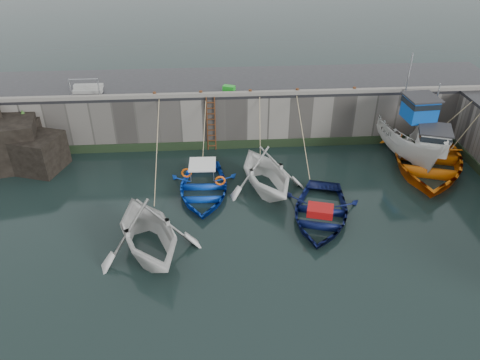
{
  "coord_description": "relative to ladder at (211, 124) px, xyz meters",
  "views": [
    {
      "loc": [
        -2.0,
        -13.92,
        12.75
      ],
      "look_at": [
        -0.75,
        4.56,
        1.2
      ],
      "focal_mm": 35.0,
      "sensor_mm": 36.0,
      "label": 1
    }
  ],
  "objects": [
    {
      "name": "boat_near_navy_rope",
      "position": [
        4.79,
        -2.16,
        -1.59
      ],
      "size": [
        0.04,
        5.19,
        3.1
      ],
      "primitive_type": null,
      "color": "tan",
      "rests_on": "ground"
    },
    {
      "name": "railing",
      "position": [
        -6.75,
        1.33,
        1.77
      ],
      "size": [
        1.6,
        1.05,
        1.0
      ],
      "color": "#A5A8AD",
      "rests_on": "road_back"
    },
    {
      "name": "quay_back",
      "position": [
        2.0,
        2.59,
        -0.09
      ],
      "size": [
        30.0,
        5.0,
        3.0
      ],
      "primitive_type": "cube",
      "color": "slate",
      "rests_on": "ground"
    },
    {
      "name": "boat_near_blacktrim",
      "position": [
        2.59,
        -4.3,
        -1.59
      ],
      "size": [
        5.28,
        5.73,
        2.52
      ],
      "primitive_type": "imported",
      "rotation": [
        0.0,
        0.0,
        0.28
      ],
      "color": "white",
      "rests_on": "ground"
    },
    {
      "name": "boat_near_blue",
      "position": [
        -0.52,
        -4.48,
        -1.59
      ],
      "size": [
        3.75,
        5.14,
        1.04
      ],
      "primitive_type": "imported",
      "rotation": [
        0.0,
        0.0,
        -0.03
      ],
      "color": "#0B3AB3",
      "rests_on": "ground"
    },
    {
      "name": "boat_near_blacktrim_rope",
      "position": [
        2.59,
        -0.86,
        -1.59
      ],
      "size": [
        0.04,
        3.21,
        3.1
      ],
      "primitive_type": null,
      "color": "tan",
      "rests_on": "ground"
    },
    {
      "name": "algae_back",
      "position": [
        2.0,
        0.05,
        -1.34
      ],
      "size": [
        30.0,
        0.08,
        0.5
      ],
      "primitive_type": "cube",
      "color": "black",
      "rests_on": "ground"
    },
    {
      "name": "boat_far_white",
      "position": [
        10.88,
        -1.24,
        -0.45
      ],
      "size": [
        3.19,
        7.26,
        5.73
      ],
      "rotation": [
        0.0,
        0.0,
        0.08
      ],
      "color": "silver",
      "rests_on": "ground"
    },
    {
      "name": "bollard_e",
      "position": [
        8.0,
        0.34,
        1.71
      ],
      "size": [
        0.18,
        0.18,
        0.28
      ],
      "primitive_type": "cylinder",
      "color": "#3F1E0F",
      "rests_on": "road_back"
    },
    {
      "name": "bollard_d",
      "position": [
        4.8,
        0.34,
        1.71
      ],
      "size": [
        0.18,
        0.18,
        0.28
      ],
      "primitive_type": "cylinder",
      "color": "#3F1E0F",
      "rests_on": "road_back"
    },
    {
      "name": "boat_near_white_rope",
      "position": [
        -2.72,
        -3.07,
        -1.59
      ],
      "size": [
        0.04,
        6.82,
        3.1
      ],
      "primitive_type": null,
      "color": "tan",
      "rests_on": "ground"
    },
    {
      "name": "bollard_a",
      "position": [
        -3.0,
        0.34,
        1.71
      ],
      "size": [
        0.18,
        0.18,
        0.28
      ],
      "primitive_type": "cylinder",
      "color": "#3F1E0F",
      "rests_on": "road_back"
    },
    {
      "name": "boat_far_orange",
      "position": [
        11.49,
        -2.66,
        -1.08
      ],
      "size": [
        7.56,
        8.9,
        4.57
      ],
      "rotation": [
        0.0,
        0.0,
        -0.33
      ],
      "color": "#D9610B",
      "rests_on": "ground"
    },
    {
      "name": "kerb_back",
      "position": [
        2.0,
        0.24,
        1.67
      ],
      "size": [
        30.0,
        0.3,
        0.2
      ],
      "primitive_type": "cube",
      "color": "slate",
      "rests_on": "road_back"
    },
    {
      "name": "boat_near_blue_rope",
      "position": [
        -0.52,
        -0.95,
        -1.59
      ],
      "size": [
        0.04,
        3.32,
        3.1
      ],
      "primitive_type": null,
      "color": "tan",
      "rests_on": "ground"
    },
    {
      "name": "ladder",
      "position": [
        0.0,
        0.0,
        0.0
      ],
      "size": [
        0.51,
        0.08,
        3.2
      ],
      "color": "#3F1E0F",
      "rests_on": "ground"
    },
    {
      "name": "fish_crate",
      "position": [
        1.06,
        0.99,
        1.71
      ],
      "size": [
        0.74,
        0.59,
        0.28
      ],
      "primitive_type": "cube",
      "rotation": [
        0.0,
        0.0,
        -0.39
      ],
      "color": "green",
      "rests_on": "road_back"
    },
    {
      "name": "bollard_b",
      "position": [
        -0.5,
        0.34,
        1.71
      ],
      "size": [
        0.18,
        0.18,
        0.28
      ],
      "primitive_type": "cylinder",
      "color": "#3F1E0F",
      "rests_on": "road_back"
    },
    {
      "name": "bollard_c",
      "position": [
        2.2,
        0.34,
        1.71
      ],
      "size": [
        0.18,
        0.18,
        0.28
      ],
      "primitive_type": "cylinder",
      "color": "#3F1E0F",
      "rests_on": "road_back"
    },
    {
      "name": "boat_near_navy",
      "position": [
        4.79,
        -6.91,
        -1.59
      ],
      "size": [
        4.98,
        5.99,
        1.07
      ],
      "primitive_type": "imported",
      "rotation": [
        0.0,
        0.0,
        -0.28
      ],
      "color": "#0A1241",
      "rests_on": "ground"
    },
    {
      "name": "road_back",
      "position": [
        2.0,
        2.59,
        1.49
      ],
      "size": [
        30.0,
        5.0,
        0.16
      ],
      "primitive_type": "cube",
      "color": "black",
      "rests_on": "quay_back"
    },
    {
      "name": "rock_outcrop",
      "position": [
        -10.92,
        -0.8,
        -0.33
      ],
      "size": [
        5.85,
        4.24,
        3.41
      ],
      "color": "black",
      "rests_on": "ground"
    },
    {
      "name": "boat_near_white",
      "position": [
        -2.72,
        -8.72,
        -1.59
      ],
      "size": [
        5.99,
        6.38,
        2.69
      ],
      "primitive_type": "imported",
      "rotation": [
        0.0,
        0.0,
        0.38
      ],
      "color": "silver",
      "rests_on": "ground"
    },
    {
      "name": "ground",
      "position": [
        2.0,
        -9.91,
        -1.59
      ],
      "size": [
        120.0,
        120.0,
        0.0
      ],
      "primitive_type": "plane",
      "color": "black",
      "rests_on": "ground"
    }
  ]
}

